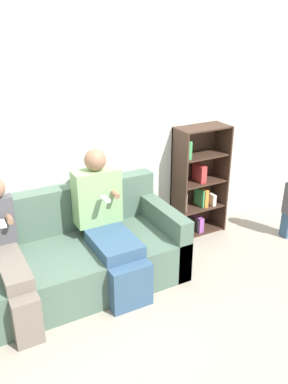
{
  "coord_description": "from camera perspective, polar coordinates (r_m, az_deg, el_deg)",
  "views": [
    {
      "loc": [
        -1.1,
        -2.52,
        2.29
      ],
      "look_at": [
        0.6,
        0.6,
        0.75
      ],
      "focal_mm": 38.0,
      "sensor_mm": 36.0,
      "label": 1
    }
  ],
  "objects": [
    {
      "name": "adult_seated",
      "position": [
        3.64,
        -5.19,
        -4.06
      ],
      "size": [
        0.43,
        0.84,
        1.22
      ],
      "color": "#335170",
      "rests_on": "ground_plane"
    },
    {
      "name": "child_seated",
      "position": [
        3.44,
        -18.35,
        -8.43
      ],
      "size": [
        0.25,
        0.86,
        1.1
      ],
      "color": "#70665B",
      "rests_on": "ground_plane"
    },
    {
      "name": "back_wall",
      "position": [
        3.85,
        -11.1,
        7.68
      ],
      "size": [
        10.0,
        0.06,
        2.55
      ],
      "color": "silver",
      "rests_on": "ground_plane"
    },
    {
      "name": "ground_plane",
      "position": [
        3.58,
        -4.03,
        -16.44
      ],
      "size": [
        14.0,
        14.0,
        0.0
      ],
      "primitive_type": "plane",
      "color": "#9E9384"
    },
    {
      "name": "bookshelf",
      "position": [
        4.56,
        7.49,
        1.22
      ],
      "size": [
        0.58,
        0.3,
        1.23
      ],
      "color": "#3D281E",
      "rests_on": "ground_plane"
    },
    {
      "name": "couch",
      "position": [
        3.77,
        -11.04,
        -9.35
      ],
      "size": [
        2.11,
        0.9,
        0.84
      ],
      "color": "#4C6656",
      "rests_on": "ground_plane"
    }
  ]
}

